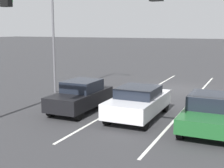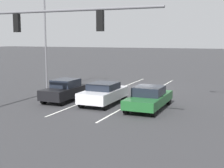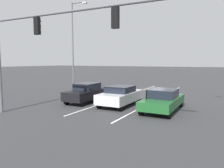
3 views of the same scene
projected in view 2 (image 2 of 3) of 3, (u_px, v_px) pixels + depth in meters
ground_plane at (140, 88)px, 28.16m from camera, size 240.00×240.00×0.00m
lane_stripe_left_divider at (147, 95)px, 24.68m from camera, size 0.12×18.26×0.01m
lane_stripe_center_divider at (110, 92)px, 25.94m from camera, size 0.12×18.26×0.01m
car_darkgreen_leftlane_front at (149, 98)px, 19.54m from camera, size 1.94×4.78×1.45m
car_silver_midlane_front at (104, 93)px, 20.98m from camera, size 1.93×4.34×1.46m
car_black_rightlane_front at (65, 90)px, 22.11m from camera, size 1.72×4.00×1.53m
traffic_signal_gantry at (19, 35)px, 16.38m from camera, size 11.38×0.37×6.23m
street_lamp_right_shoulder at (47, 30)px, 25.97m from camera, size 1.80×0.24×9.06m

